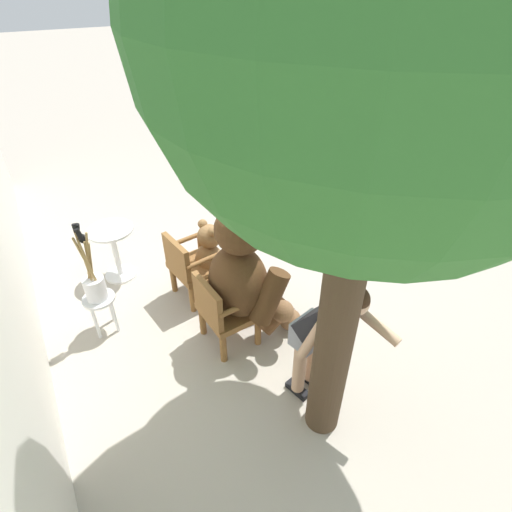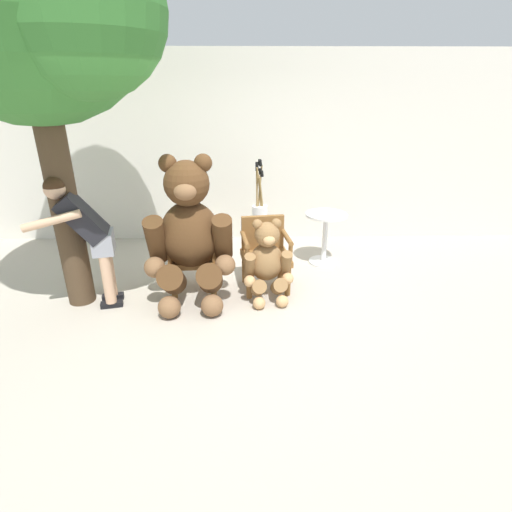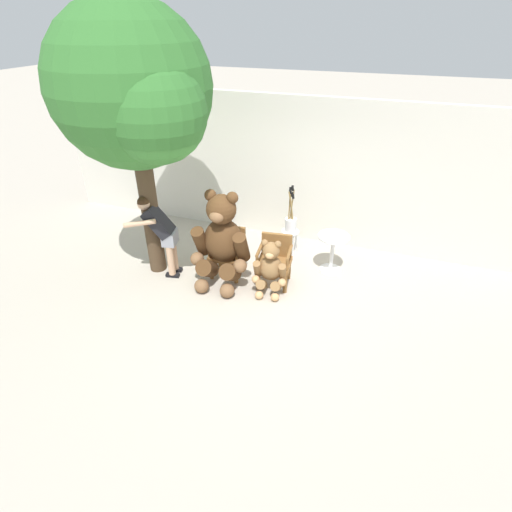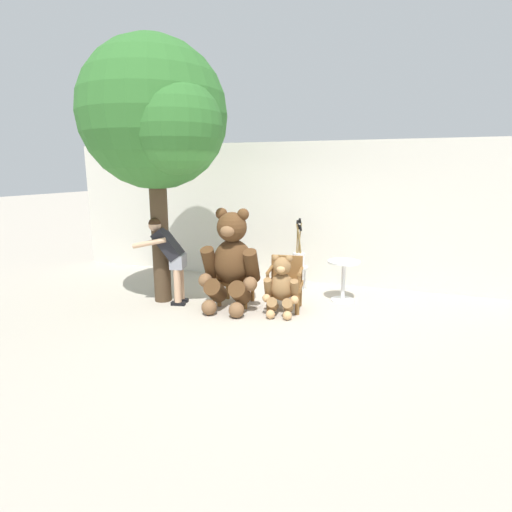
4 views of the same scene
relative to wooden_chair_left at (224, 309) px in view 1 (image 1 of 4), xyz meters
name	(u,v)px [view 1 (image 1 of 4)]	position (x,y,z in m)	size (l,w,h in m)	color
ground_plane	(254,298)	(0.43, -0.60, -0.46)	(60.00, 60.00, 0.00)	#B2A899
wooden_chair_left	(224,309)	(0.00, 0.00, 0.00)	(0.59, 0.55, 0.86)	brown
wooden_chair_right	(191,265)	(0.86, 0.00, 0.00)	(0.62, 0.59, 0.86)	brown
teddy_bear_large	(246,274)	(0.01, -0.27, 0.35)	(0.99, 0.96, 1.66)	#4C3019
teddy_bear_small	(213,257)	(0.87, -0.29, 0.01)	(0.58, 0.57, 0.96)	olive
person_visitor	(324,330)	(-1.05, -0.42, 0.43)	(0.79, 0.60, 1.48)	black
white_stool	(101,305)	(0.83, 1.07, -0.11)	(0.34, 0.34, 0.46)	silver
brush_bucket	(94,282)	(0.83, 1.07, 0.21)	(0.22, 0.22, 0.92)	white
round_side_table	(114,247)	(1.71, 0.69, -0.01)	(0.56, 0.56, 0.72)	white
patio_tree	(379,31)	(-1.18, -0.39, 2.59)	(2.49, 2.37, 4.31)	#473523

